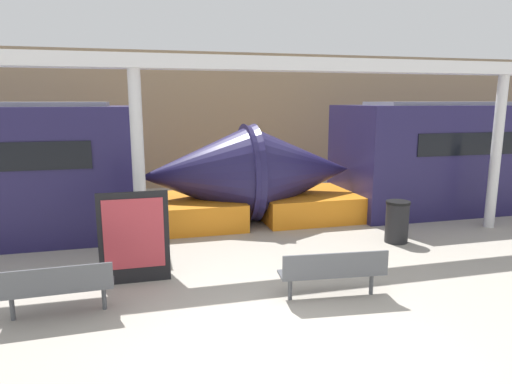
# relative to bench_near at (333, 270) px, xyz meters

# --- Properties ---
(ground_plane) EXTENTS (60.00, 60.00, 0.00)m
(ground_plane) POSITION_rel_bench_near_xyz_m (-1.11, -1.35, -0.50)
(ground_plane) COLOR #A8A093
(station_wall) EXTENTS (56.00, 0.20, 5.00)m
(station_wall) POSITION_rel_bench_near_xyz_m (-1.11, 10.80, 2.00)
(station_wall) COLOR #9E8460
(station_wall) RESTS_ON ground_plane
(bench_near) EXTENTS (1.80, 0.61, 0.83)m
(bench_near) POSITION_rel_bench_near_xyz_m (0.00, 0.00, 0.00)
(bench_near) COLOR #4C4F54
(bench_near) RESTS_ON ground_plane
(bench_far) EXTENTS (1.64, 0.49, 0.83)m
(bench_far) POSITION_rel_bench_near_xyz_m (-4.28, 0.46, -0.00)
(bench_far) COLOR #4C4F54
(bench_far) RESTS_ON ground_plane
(trash_bin) EXTENTS (0.55, 0.55, 0.97)m
(trash_bin) POSITION_rel_bench_near_xyz_m (2.71, 2.50, -0.01)
(trash_bin) COLOR black
(trash_bin) RESTS_ON ground_plane
(poster_board) EXTENTS (1.23, 0.07, 1.67)m
(poster_board) POSITION_rel_bench_near_xyz_m (-3.14, 1.56, 0.34)
(poster_board) COLOR black
(poster_board) RESTS_ON ground_plane
(support_column_near) EXTENTS (0.26, 0.26, 3.85)m
(support_column_near) POSITION_rel_bench_near_xyz_m (-3.00, 3.05, 1.42)
(support_column_near) COLOR silver
(support_column_near) RESTS_ON ground_plane
(support_column_far) EXTENTS (0.26, 0.26, 3.85)m
(support_column_far) POSITION_rel_bench_near_xyz_m (5.77, 3.05, 1.42)
(support_column_far) COLOR silver
(support_column_far) RESTS_ON ground_plane
(canopy_beam) EXTENTS (28.00, 0.60, 0.28)m
(canopy_beam) POSITION_rel_bench_near_xyz_m (-3.00, 3.05, 3.49)
(canopy_beam) COLOR silver
(canopy_beam) RESTS_ON support_column_near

